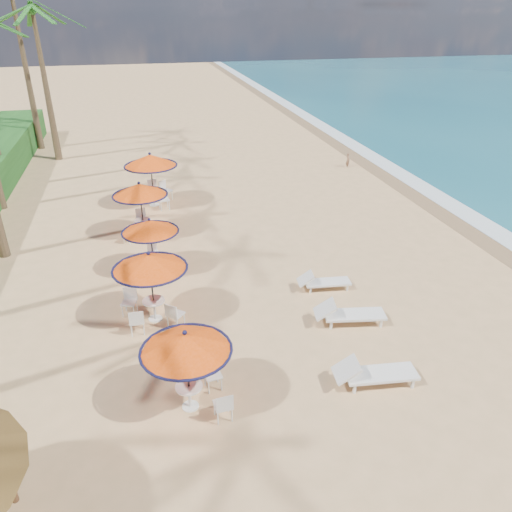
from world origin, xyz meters
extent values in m
plane|color=tan|center=(0.00, 0.00, 0.00)|extent=(160.00, 160.00, 0.00)
cube|color=white|center=(9.30, 10.00, 0.00)|extent=(1.20, 140.00, 0.04)
cube|color=olive|center=(8.40, 10.00, 0.00)|extent=(1.40, 140.00, 0.02)
cylinder|color=black|center=(-4.75, -0.47, 1.08)|extent=(0.05, 0.05, 2.16)
cone|color=#F45315|center=(-4.75, -0.47, 1.93)|extent=(2.16, 2.16, 0.47)
torus|color=#111133|center=(-4.75, -0.47, 1.71)|extent=(2.16, 2.16, 0.07)
sphere|color=#111133|center=(-4.75, -0.47, 2.20)|extent=(0.11, 0.11, 0.11)
cylinder|color=silver|center=(-4.75, -0.47, 0.64)|extent=(0.66, 0.66, 0.04)
cylinder|color=silver|center=(-4.75, -0.47, 0.33)|extent=(0.08, 0.08, 0.66)
cylinder|color=black|center=(-5.36, 3.58, 1.13)|extent=(0.05, 0.05, 2.26)
cone|color=#F45315|center=(-5.36, 3.58, 2.02)|extent=(2.26, 2.26, 0.49)
torus|color=#111133|center=(-5.36, 3.58, 1.79)|extent=(2.26, 2.26, 0.07)
sphere|color=#111133|center=(-5.36, 3.58, 2.30)|extent=(0.12, 0.12, 0.12)
cylinder|color=silver|center=(-5.36, 3.58, 0.67)|extent=(0.69, 0.69, 0.04)
cylinder|color=silver|center=(-5.36, 3.58, 0.34)|extent=(0.08, 0.08, 0.69)
cylinder|color=black|center=(-5.22, 6.74, 1.02)|extent=(0.04, 0.04, 2.04)
cone|color=#F45315|center=(-5.22, 6.74, 1.82)|extent=(2.04, 2.04, 0.44)
torus|color=#111133|center=(-5.22, 6.74, 1.61)|extent=(2.04, 2.04, 0.06)
sphere|color=#111133|center=(-5.22, 6.74, 2.07)|extent=(0.11, 0.11, 0.11)
cylinder|color=silver|center=(-5.22, 6.74, 0.60)|extent=(0.62, 0.62, 0.04)
cylinder|color=silver|center=(-5.22, 6.74, 0.31)|extent=(0.07, 0.07, 0.62)
cylinder|color=black|center=(-5.46, 10.15, 1.14)|extent=(0.05, 0.05, 2.28)
cone|color=#F45315|center=(-5.46, 10.15, 2.03)|extent=(2.28, 2.28, 0.50)
torus|color=#111133|center=(-5.46, 10.15, 1.80)|extent=(2.28, 2.28, 0.07)
sphere|color=#111133|center=(-5.46, 10.15, 2.32)|extent=(0.12, 0.12, 0.12)
cylinder|color=silver|center=(-5.46, 10.15, 0.67)|extent=(0.69, 0.69, 0.04)
cylinder|color=silver|center=(-5.46, 10.15, 0.35)|extent=(0.08, 0.08, 0.69)
cylinder|color=black|center=(-4.85, 13.64, 1.26)|extent=(0.05, 0.05, 2.51)
cone|color=#F45315|center=(-4.85, 13.64, 2.24)|extent=(2.51, 2.51, 0.55)
torus|color=#111133|center=(-4.85, 13.64, 1.99)|extent=(2.52, 2.52, 0.08)
sphere|color=#111133|center=(-4.85, 13.64, 2.56)|extent=(0.13, 0.13, 0.13)
cylinder|color=silver|center=(-4.85, 13.64, 0.74)|extent=(0.77, 0.77, 0.04)
cylinder|color=silver|center=(-4.85, 13.64, 0.38)|extent=(0.09, 0.09, 0.77)
cube|color=silver|center=(0.13, -0.76, 0.31)|extent=(1.92, 0.87, 0.08)
cube|color=silver|center=(-0.79, -0.66, 0.55)|extent=(0.69, 0.74, 0.46)
cube|color=silver|center=(0.13, -0.76, 0.13)|extent=(0.07, 0.07, 0.26)
cube|color=silver|center=(0.58, 1.94, 0.31)|extent=(1.95, 0.99, 0.08)
cube|color=silver|center=(-0.34, 2.10, 0.55)|extent=(0.73, 0.77, 0.46)
cube|color=silver|center=(0.58, 1.94, 0.13)|extent=(0.07, 0.07, 0.26)
cube|color=silver|center=(0.52, 4.10, 0.26)|extent=(1.62, 0.74, 0.06)
cube|color=silver|center=(-0.26, 4.18, 0.46)|extent=(0.58, 0.62, 0.39)
cube|color=silver|center=(0.52, 4.10, 0.11)|extent=(0.06, 0.06, 0.22)
cylinder|color=brown|center=(-8.43, -2.25, 1.08)|extent=(0.14, 0.14, 2.17)
cone|color=brown|center=(-10.29, 23.28, 4.26)|extent=(0.44, 0.44, 8.53)
sphere|color=#185418|center=(-10.29, 23.28, 8.53)|extent=(0.56, 0.56, 0.56)
cone|color=brown|center=(-11.76, 26.35, 5.01)|extent=(0.44, 0.44, 10.02)
imported|color=#865E44|center=(6.85, 17.43, 0.46)|extent=(0.22, 0.34, 0.92)
camera|label=1|loc=(-5.33, -9.80, 8.78)|focal=35.00mm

